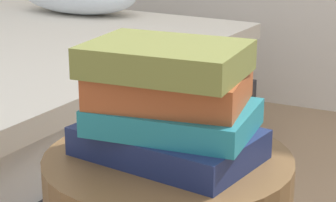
# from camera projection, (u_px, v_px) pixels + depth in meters

# --- Properties ---
(book_navy) EXTENTS (0.31, 0.23, 0.05)m
(book_navy) POSITION_uv_depth(u_px,v_px,m) (171.00, 143.00, 1.05)
(book_navy) COLOR #19234C
(book_navy) RESTS_ON side_table
(book_teal) EXTENTS (0.27, 0.20, 0.04)m
(book_teal) POSITION_uv_depth(u_px,v_px,m) (173.00, 117.00, 1.04)
(book_teal) COLOR #1E727F
(book_teal) RESTS_ON book_navy
(book_rust) EXTENTS (0.26, 0.21, 0.05)m
(book_rust) POSITION_uv_depth(u_px,v_px,m) (172.00, 88.00, 1.03)
(book_rust) COLOR #994723
(book_rust) RESTS_ON book_teal
(book_olive) EXTENTS (0.25, 0.19, 0.05)m
(book_olive) POSITION_uv_depth(u_px,v_px,m) (168.00, 59.00, 1.00)
(book_olive) COLOR olive
(book_olive) RESTS_ON book_rust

